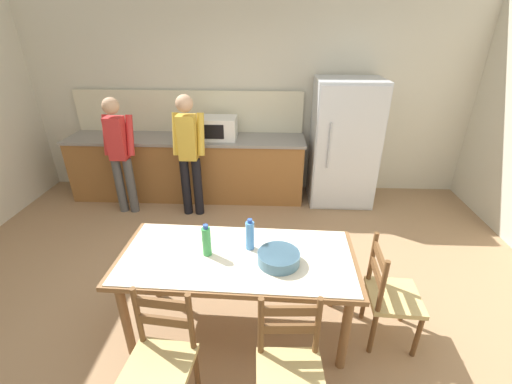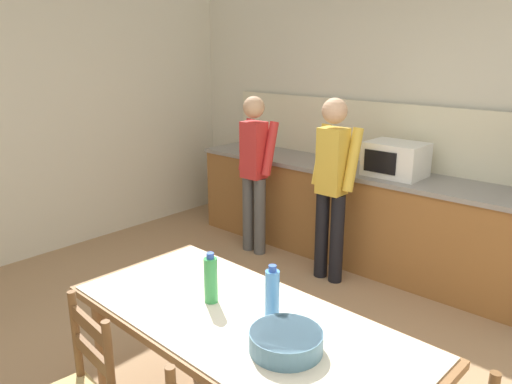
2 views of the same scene
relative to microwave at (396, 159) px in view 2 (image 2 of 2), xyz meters
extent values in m
cube|color=beige|center=(0.41, 0.45, 0.38)|extent=(6.52, 0.12, 2.90)
cube|color=beige|center=(-2.85, -2.21, 0.38)|extent=(0.12, 5.20, 2.90)
cube|color=brown|center=(-0.48, 0.02, -0.63)|extent=(3.36, 0.62, 0.88)
cube|color=gray|center=(-0.48, 0.02, -0.17)|extent=(3.40, 0.66, 0.04)
cube|color=#B7BCC1|center=(-1.24, 0.02, -0.16)|extent=(0.52, 0.38, 0.02)
cube|color=beige|center=(-0.48, 0.33, 0.15)|extent=(3.36, 0.03, 0.60)
cube|color=white|center=(0.00, 0.00, 0.00)|extent=(0.50, 0.38, 0.30)
cube|color=black|center=(-0.05, -0.19, 0.00)|extent=(0.30, 0.01, 0.19)
cylinder|color=brown|center=(-0.35, -2.79, -0.71)|extent=(0.07, 0.07, 0.72)
cylinder|color=brown|center=(-0.33, -2.14, -0.71)|extent=(0.07, 0.07, 0.72)
cube|color=brown|center=(0.49, -2.49, -0.33)|extent=(1.88, 0.90, 0.04)
cube|color=beige|center=(0.49, -2.49, -0.31)|extent=(1.81, 0.86, 0.01)
cylinder|color=green|center=(0.26, -2.48, -0.18)|extent=(0.07, 0.07, 0.24)
cylinder|color=#2D51B2|center=(0.26, -2.48, -0.05)|extent=(0.04, 0.04, 0.03)
cylinder|color=#4C8ED6|center=(0.59, -2.39, -0.18)|extent=(0.07, 0.07, 0.24)
cylinder|color=#2D51B2|center=(0.59, -2.39, -0.05)|extent=(0.04, 0.04, 0.03)
cylinder|color=slate|center=(0.82, -2.56, -0.26)|extent=(0.32, 0.32, 0.09)
cylinder|color=slate|center=(0.82, -2.56, -0.22)|extent=(0.31, 0.31, 0.02)
cylinder|color=brown|center=(-0.11, -3.04, -0.39)|extent=(0.04, 0.04, 0.46)
cylinder|color=brown|center=(0.25, -3.08, -0.39)|extent=(0.04, 0.04, 0.46)
cube|color=brown|center=(0.07, -3.06, -0.26)|extent=(0.36, 0.06, 0.07)
cube|color=brown|center=(0.07, -3.06, -0.41)|extent=(0.36, 0.06, 0.07)
cylinder|color=#4C4C4C|center=(-1.32, -0.51, -0.68)|extent=(0.12, 0.12, 0.78)
cylinder|color=#4C4C4C|center=(-1.16, -0.51, -0.68)|extent=(0.12, 0.12, 0.78)
cube|color=red|center=(-1.24, -0.51, -0.01)|extent=(0.22, 0.18, 0.55)
sphere|color=tan|center=(-1.24, -0.51, 0.41)|extent=(0.21, 0.21, 0.21)
cylinder|color=red|center=(-1.39, -0.44, 0.02)|extent=(0.09, 0.21, 0.53)
cylinder|color=red|center=(-1.09, -0.44, 0.02)|extent=(0.09, 0.21, 0.53)
cylinder|color=black|center=(-0.40, -0.53, -0.67)|extent=(0.12, 0.12, 0.81)
cylinder|color=black|center=(-0.24, -0.53, -0.67)|extent=(0.12, 0.12, 0.81)
cube|color=gold|center=(-0.32, -0.53, 0.02)|extent=(0.23, 0.18, 0.57)
sphere|color=tan|center=(-0.32, -0.53, 0.45)|extent=(0.22, 0.22, 0.22)
cylinder|color=gold|center=(-0.47, -0.46, 0.05)|extent=(0.09, 0.22, 0.54)
cylinder|color=gold|center=(-0.16, -0.46, 0.05)|extent=(0.09, 0.22, 0.54)
camera|label=1|loc=(0.74, -4.65, 1.34)|focal=24.00mm
camera|label=2|loc=(1.98, -4.04, 0.96)|focal=35.00mm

